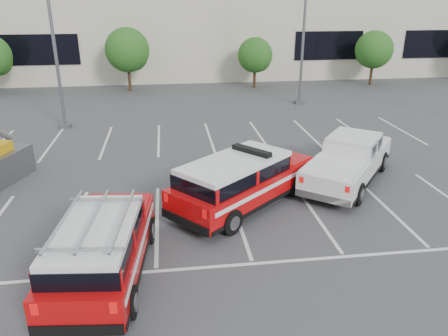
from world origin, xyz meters
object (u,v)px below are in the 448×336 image
Objects in this scene: tree_right at (375,51)px; fire_chief_suv at (242,184)px; light_pole_mid at (304,26)px; ladder_suv at (102,252)px; convention_building at (187,21)px; tree_mid_left at (129,51)px; light_pole_left at (53,33)px; white_pickup at (348,164)px; tree_mid_right at (256,56)px.

tree_right reaches higher than fire_chief_suv.
ladder_suv is (-11.04, -18.96, -4.37)m from light_pole_mid.
tree_mid_left is (-5.09, -9.82, -1.68)m from convention_building.
light_pole_mid reaches higher than fire_chief_suv.
light_pole_left is 16.68m from white_pickup.
convention_building is at bearing 139.32° from fire_chief_suv.
ladder_suv is (-19.13, -25.01, -1.96)m from tree_right.
white_pickup is 1.10× the size of ladder_suv.
convention_building is 13.58× the size of tree_right.
light_pole_left is at bearing -107.10° from tree_mid_left.
tree_right reaches higher than ladder_suv.
convention_building is 21.49m from light_pole_left.
tree_right is 10.38m from light_pole_mid.
fire_chief_suv is (-6.68, -15.21, -4.35)m from light_pole_mid.
tree_right reaches higher than white_pickup.
tree_mid_left is 0.47× the size of light_pole_mid.
tree_mid_left reaches higher than fire_chief_suv.
ladder_suv is (-9.13, -25.01, -1.69)m from tree_mid_right.
tree_right is 0.43× the size of light_pole_left.
tree_mid_right is at bearing -0.00° from tree_mid_left.
light_pole_left is (-3.09, -10.05, 2.14)m from tree_mid_left.
light_pole_left reaches higher than white_pickup.
light_pole_mid is at bearing -72.48° from tree_mid_right.
white_pickup is at bearing -36.43° from light_pole_left.
tree_right is 22.16m from white_pickup.
convention_building reaches higher than light_pole_mid.
light_pole_left is at bearing -165.07° from light_pole_mid.
ladder_suv is (-8.98, -5.42, 0.09)m from white_pickup.
light_pole_mid is (6.82, -15.86, 0.47)m from convention_building.
light_pole_left is (-8.18, -19.86, 0.47)m from convention_building.
ladder_suv is at bearing -96.91° from convention_building.
fire_chief_suv is at bearing -53.41° from light_pole_left.
tree_mid_right is 26.68m from ladder_suv.
light_pole_mid is (11.91, -6.05, 2.14)m from tree_mid_left.
tree_mid_left is at bearing -117.40° from convention_building.
white_pickup is at bearing -98.68° from light_pole_mid.
tree_right is at bearing 58.53° from ladder_suv.
fire_chief_suv reaches higher than ladder_suv.
tree_mid_right is 10.00m from tree_right.
convention_building is 15.04× the size of tree_mid_right.
white_pickup is at bearing -80.82° from convention_building.
light_pole_left is 16.08m from ladder_suv.
light_pole_left reaches higher than ladder_suv.
light_pole_mid reaches higher than tree_right.
tree_mid_right reaches higher than fire_chief_suv.
tree_right is at bearing 104.27° from fire_chief_suv.
tree_right is (10.00, 0.00, 0.27)m from tree_mid_right.
white_pickup is at bearing -117.41° from tree_right.
tree_mid_right is 0.68× the size of white_pickup.
light_pole_left is 14.62m from fire_chief_suv.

